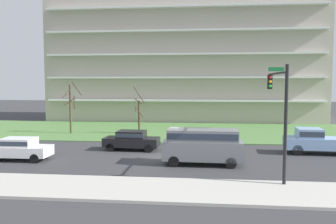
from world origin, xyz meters
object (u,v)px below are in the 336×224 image
at_px(tree_far_left, 71,107).
at_px(pickup_blue_near_right, 318,141).
at_px(sedan_white_center_left, 19,148).
at_px(van_gray_center_right, 203,144).
at_px(sedan_black_near_left, 132,139).
at_px(traffic_signal_mast, 279,102).
at_px(tree_left, 139,114).

bearing_deg(tree_far_left, pickup_blue_near_right, -19.84).
height_order(sedan_white_center_left, van_gray_center_right, van_gray_center_right).
bearing_deg(van_gray_center_right, sedan_black_near_left, 142.94).
height_order(sedan_white_center_left, pickup_blue_near_right, pickup_blue_near_right).
distance_m(pickup_blue_near_right, traffic_signal_mast, 9.24).
bearing_deg(tree_left, sedan_black_near_left, -83.26).
height_order(tree_far_left, pickup_blue_near_right, tree_far_left).
relative_size(tree_far_left, sedan_white_center_left, 1.24).
xyz_separation_m(tree_far_left, sedan_white_center_left, (1.13, -12.69, -2.03)).
bearing_deg(pickup_blue_near_right, traffic_signal_mast, 61.95).
distance_m(sedan_black_near_left, traffic_signal_mast, 12.90).
distance_m(tree_far_left, sedan_white_center_left, 12.90).
bearing_deg(tree_left, van_gray_center_right, -62.81).
xyz_separation_m(sedan_black_near_left, pickup_blue_near_right, (14.44, 0.01, 0.14)).
relative_size(sedan_white_center_left, pickup_blue_near_right, 0.80).
relative_size(tree_far_left, sedan_black_near_left, 1.23).
distance_m(tree_left, sedan_black_near_left, 8.78).
bearing_deg(tree_far_left, sedan_black_near_left, -44.88).
xyz_separation_m(tree_left, van_gray_center_right, (6.74, -13.13, -0.73)).
xyz_separation_m(tree_left, sedan_white_center_left, (-6.07, -13.13, -1.26)).
bearing_deg(van_gray_center_right, tree_far_left, 138.81).
bearing_deg(van_gray_center_right, sedan_white_center_left, -178.89).
relative_size(tree_far_left, tree_left, 1.09).
distance_m(van_gray_center_right, traffic_signal_mast, 5.93).
xyz_separation_m(tree_far_left, traffic_signal_mast, (18.22, -15.57, 1.45)).
relative_size(tree_left, sedan_white_center_left, 1.14).
bearing_deg(tree_left, tree_far_left, -176.54).
relative_size(sedan_black_near_left, pickup_blue_near_right, 0.81).
bearing_deg(sedan_black_near_left, tree_left, -80.80).
xyz_separation_m(tree_far_left, tree_left, (7.20, 0.44, -0.77)).
xyz_separation_m(van_gray_center_right, pickup_blue_near_right, (8.71, 4.51, -0.38)).
xyz_separation_m(tree_far_left, sedan_black_near_left, (8.22, -8.19, -2.03)).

